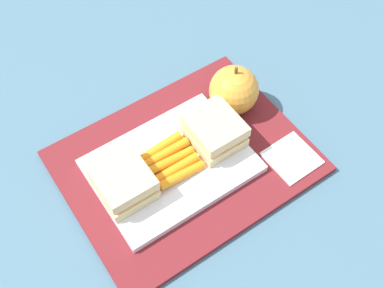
{
  "coord_description": "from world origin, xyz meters",
  "views": [
    {
      "loc": [
        -0.21,
        -0.32,
        0.62
      ],
      "look_at": [
        0.01,
        0.0,
        0.04
      ],
      "focal_mm": 44.36,
      "sensor_mm": 36.0,
      "label": 1
    }
  ],
  "objects_px": {
    "sandwich_half_left": "(123,182)",
    "carrot_sticks_bundle": "(171,161)",
    "paper_napkin": "(292,158)",
    "sandwich_half_right": "(214,131)",
    "apple": "(234,90)",
    "food_tray": "(171,166)"
  },
  "relations": [
    {
      "from": "sandwich_half_left",
      "to": "carrot_sticks_bundle",
      "type": "bearing_deg",
      "value": 0.1
    },
    {
      "from": "sandwich_half_right",
      "to": "food_tray",
      "type": "bearing_deg",
      "value": 180.0
    },
    {
      "from": "carrot_sticks_bundle",
      "to": "sandwich_half_right",
      "type": "bearing_deg",
      "value": -0.1
    },
    {
      "from": "sandwich_half_right",
      "to": "paper_napkin",
      "type": "distance_m",
      "value": 0.13
    },
    {
      "from": "paper_napkin",
      "to": "sandwich_half_right",
      "type": "bearing_deg",
      "value": 132.53
    },
    {
      "from": "sandwich_half_left",
      "to": "paper_napkin",
      "type": "height_order",
      "value": "sandwich_half_left"
    },
    {
      "from": "sandwich_half_left",
      "to": "carrot_sticks_bundle",
      "type": "relative_size",
      "value": 1.01
    },
    {
      "from": "apple",
      "to": "food_tray",
      "type": "bearing_deg",
      "value": -163.61
    },
    {
      "from": "paper_napkin",
      "to": "carrot_sticks_bundle",
      "type": "bearing_deg",
      "value": 150.8
    },
    {
      "from": "sandwich_half_right",
      "to": "apple",
      "type": "distance_m",
      "value": 0.08
    },
    {
      "from": "apple",
      "to": "paper_napkin",
      "type": "xyz_separation_m",
      "value": [
        0.01,
        -0.13,
        -0.04
      ]
    },
    {
      "from": "food_tray",
      "to": "sandwich_half_right",
      "type": "distance_m",
      "value": 0.08
    },
    {
      "from": "food_tray",
      "to": "carrot_sticks_bundle",
      "type": "height_order",
      "value": "carrot_sticks_bundle"
    },
    {
      "from": "food_tray",
      "to": "apple",
      "type": "relative_size",
      "value": 2.55
    },
    {
      "from": "apple",
      "to": "paper_napkin",
      "type": "height_order",
      "value": "apple"
    },
    {
      "from": "sandwich_half_right",
      "to": "apple",
      "type": "relative_size",
      "value": 0.89
    },
    {
      "from": "sandwich_half_left",
      "to": "apple",
      "type": "bearing_deg",
      "value": 10.87
    },
    {
      "from": "food_tray",
      "to": "paper_napkin",
      "type": "relative_size",
      "value": 3.29
    },
    {
      "from": "food_tray",
      "to": "sandwich_half_left",
      "type": "xyz_separation_m",
      "value": [
        -0.08,
        0.0,
        0.03
      ]
    },
    {
      "from": "apple",
      "to": "carrot_sticks_bundle",
      "type": "bearing_deg",
      "value": -163.67
    },
    {
      "from": "food_tray",
      "to": "sandwich_half_right",
      "type": "height_order",
      "value": "sandwich_half_right"
    },
    {
      "from": "sandwich_half_left",
      "to": "paper_napkin",
      "type": "xyz_separation_m",
      "value": [
        0.24,
        -0.09,
        -0.03
      ]
    }
  ]
}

